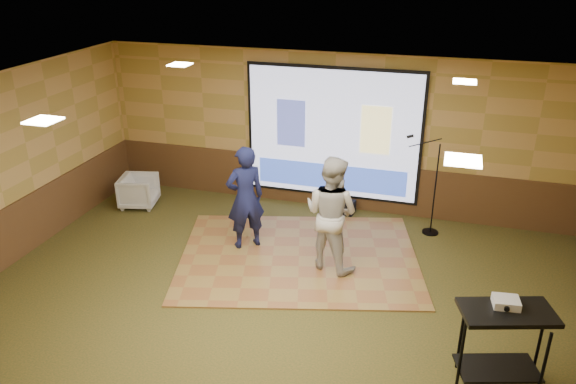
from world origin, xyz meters
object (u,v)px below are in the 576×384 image
(dance_floor, at_px, (299,257))
(player_left, at_px, (245,198))
(av_table, at_px, (504,333))
(mic_stand, at_px, (430,207))
(projector, at_px, (506,302))
(banquet_chair, at_px, (139,191))
(projector_screen, at_px, (333,135))
(player_right, at_px, (331,213))
(duffel_bag, at_px, (344,207))

(dance_floor, distance_m, player_left, 1.31)
(av_table, relative_size, mic_stand, 0.59)
(projector, xyz_separation_m, banquet_chair, (-6.50, 3.20, -0.80))
(projector, xyz_separation_m, mic_stand, (-0.97, 3.64, -0.62))
(player_left, bearing_deg, dance_floor, 134.93)
(player_left, bearing_deg, mic_stand, 166.96)
(projector_screen, bearing_deg, player_left, -117.44)
(player_left, distance_m, banquet_chair, 2.84)
(projector_screen, relative_size, player_right, 1.80)
(projector, bearing_deg, duffel_bag, 115.98)
(av_table, bearing_deg, player_left, 149.37)
(projector_screen, relative_size, dance_floor, 0.86)
(projector_screen, height_order, projector, projector_screen)
(projector, relative_size, banquet_chair, 0.41)
(projector, bearing_deg, player_left, 143.53)
(player_right, bearing_deg, player_left, 9.79)
(player_right, distance_m, mic_stand, 2.23)
(mic_stand, bearing_deg, projector, -53.34)
(projector, height_order, banquet_chair, projector)
(player_left, height_order, mic_stand, mic_stand)
(dance_floor, height_order, banquet_chair, banquet_chair)
(projector, bearing_deg, dance_floor, 137.52)
(player_left, relative_size, banquet_chair, 2.58)
(player_left, bearing_deg, av_table, 110.72)
(player_right, height_order, projector, player_right)
(player_right, relative_size, mic_stand, 1.02)
(av_table, xyz_separation_m, banquet_chair, (-6.52, 3.28, -0.45))
(duffel_bag, bearing_deg, projector, -57.44)
(player_left, distance_m, player_right, 1.52)
(player_right, relative_size, av_table, 1.73)
(player_left, xyz_separation_m, duffel_bag, (1.33, 1.78, -0.79))
(duffel_bag, bearing_deg, mic_stand, -13.41)
(dance_floor, distance_m, av_table, 3.78)
(player_right, distance_m, banquet_chair, 4.32)
(dance_floor, distance_m, projector, 3.80)
(duffel_bag, bearing_deg, player_left, -126.69)
(av_table, xyz_separation_m, duffel_bag, (-2.59, 4.10, -0.64))
(projector_screen, bearing_deg, dance_floor, -92.00)
(banquet_chair, bearing_deg, projector_screen, -87.42)
(player_right, distance_m, projector, 3.12)
(player_right, distance_m, av_table, 3.19)
(dance_floor, relative_size, projector, 13.70)
(av_table, height_order, banquet_chair, av_table)
(projector_screen, relative_size, player_left, 1.87)
(dance_floor, distance_m, banquet_chair, 3.72)
(player_left, relative_size, projector, 6.30)
(projector_screen, xyz_separation_m, projector, (2.87, -4.21, -0.36))
(player_left, height_order, player_right, player_right)
(projector_screen, bearing_deg, banquet_chair, -164.47)
(projector_screen, distance_m, av_table, 5.22)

